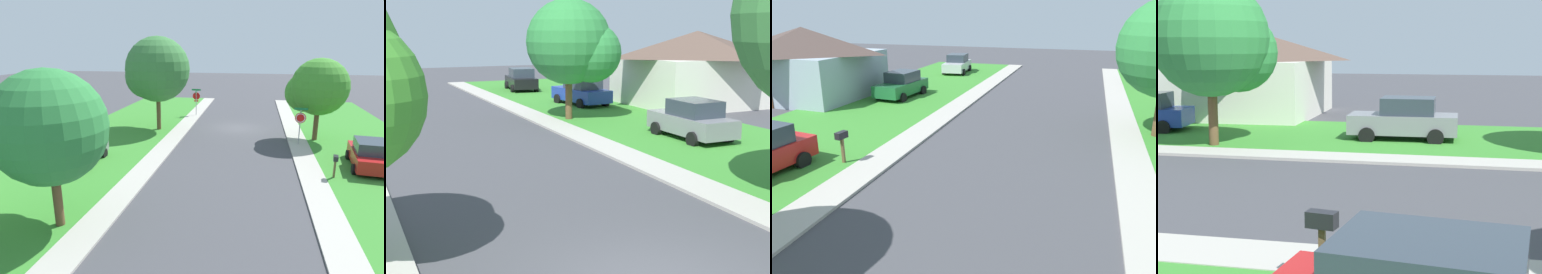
% 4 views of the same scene
% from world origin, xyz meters
% --- Properties ---
extents(sidewalk_east, '(1.40, 56.00, 0.10)m').
position_xyz_m(sidewalk_east, '(4.70, 12.00, 0.05)').
color(sidewalk_east, '#ADA89E').
rests_on(sidewalk_east, ground).
extents(lawn_east, '(8.00, 56.00, 0.08)m').
position_xyz_m(lawn_east, '(9.40, 12.00, 0.04)').
color(lawn_east, '#38842D').
rests_on(lawn_east, ground).
extents(sidewalk_west, '(1.40, 56.00, 0.10)m').
position_xyz_m(sidewalk_west, '(-4.70, 12.00, 0.05)').
color(sidewalk_west, '#ADA89E').
rests_on(sidewalk_west, ground).
extents(car_grey_behind_trees, '(2.10, 4.33, 1.76)m').
position_xyz_m(car_grey_behind_trees, '(8.84, 11.01, 0.87)').
color(car_grey_behind_trees, gray).
rests_on(car_grey_behind_trees, ground).
extents(tree_sidewalk_far, '(4.71, 4.38, 6.27)m').
position_xyz_m(tree_sidewalk_far, '(6.26, 17.75, 3.94)').
color(tree_sidewalk_far, brown).
rests_on(tree_sidewalk_far, ground).
extents(house_right_setback, '(9.24, 8.08, 4.60)m').
position_xyz_m(house_right_setback, '(15.67, 20.16, 2.38)').
color(house_right_setback, silver).
rests_on(house_right_setback, ground).
extents(mailbox, '(0.31, 0.51, 1.31)m').
position_xyz_m(mailbox, '(-5.84, 10.61, 1.01)').
color(mailbox, brown).
rests_on(mailbox, ground).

